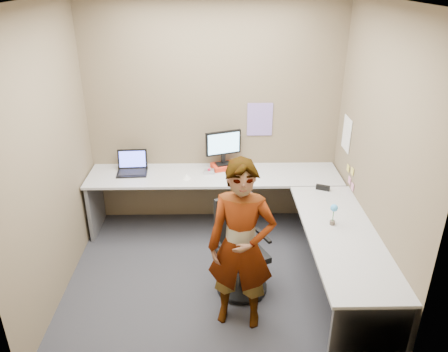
{
  "coord_description": "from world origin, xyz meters",
  "views": [
    {
      "loc": [
        0.03,
        -3.68,
        2.91
      ],
      "look_at": [
        0.1,
        0.25,
        1.05
      ],
      "focal_mm": 35.0,
      "sensor_mm": 36.0,
      "label": 1
    }
  ],
  "objects_px": {
    "desk": "(255,209)",
    "monitor": "(223,145)",
    "person": "(241,247)",
    "office_chair": "(239,254)"
  },
  "relations": [
    {
      "from": "monitor",
      "to": "person",
      "type": "relative_size",
      "value": 0.27
    },
    {
      "from": "desk",
      "to": "monitor",
      "type": "height_order",
      "value": "monitor"
    },
    {
      "from": "desk",
      "to": "monitor",
      "type": "bearing_deg",
      "value": 112.71
    },
    {
      "from": "office_chair",
      "to": "person",
      "type": "height_order",
      "value": "person"
    },
    {
      "from": "office_chair",
      "to": "desk",
      "type": "bearing_deg",
      "value": 45.68
    },
    {
      "from": "desk",
      "to": "monitor",
      "type": "relative_size",
      "value": 7.06
    },
    {
      "from": "desk",
      "to": "office_chair",
      "type": "relative_size",
      "value": 3.14
    },
    {
      "from": "monitor",
      "to": "desk",
      "type": "bearing_deg",
      "value": -86.61
    },
    {
      "from": "desk",
      "to": "monitor",
      "type": "distance_m",
      "value": 0.95
    },
    {
      "from": "monitor",
      "to": "person",
      "type": "xyz_separation_m",
      "value": [
        0.12,
        -1.76,
        -0.24
      ]
    }
  ]
}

